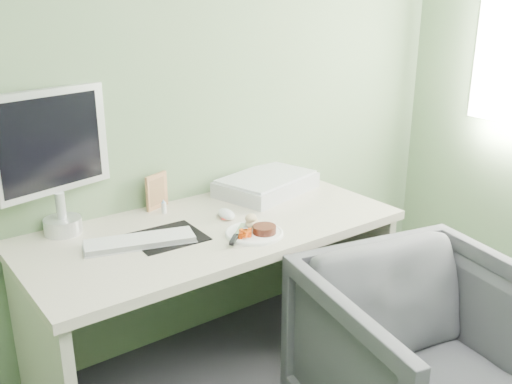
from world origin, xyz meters
TOP-DOWN VIEW (x-y plane):
  - wall_back at (0.00, 2.00)m, footprint 3.50×0.00m
  - desk at (0.00, 1.62)m, footprint 1.60×0.75m
  - plate at (0.08, 1.44)m, footprint 0.24×0.24m
  - steak at (0.11, 1.40)m, footprint 0.12×0.12m
  - potato_pile at (0.11, 1.49)m, footprint 0.11×0.10m
  - carrot_heap at (0.03, 1.42)m, footprint 0.07×0.07m
  - steak_knife at (-0.02, 1.42)m, footprint 0.17×0.16m
  - mousepad at (-0.21, 1.62)m, footprint 0.29×0.26m
  - keyboard at (-0.33, 1.63)m, footprint 0.44×0.24m
  - computer_mouse at (0.09, 1.66)m, footprint 0.08×0.12m
  - photo_frame at (-0.09, 1.95)m, footprint 0.13×0.06m
  - eyedrop_bottle at (-0.10, 1.88)m, footprint 0.02×0.02m
  - scanner at (0.45, 1.84)m, footprint 0.54×0.43m
  - monitor at (-0.54, 1.94)m, footprint 0.49×0.18m
  - desk_chair at (0.38, 0.77)m, footprint 0.94×0.96m

SIDE VIEW (x-z plane):
  - desk_chair at x=0.38m, z-range 0.00..0.74m
  - desk at x=0.00m, z-range 0.18..0.91m
  - mousepad at x=-0.21m, z-range 0.73..0.73m
  - plate at x=0.08m, z-range 0.73..0.74m
  - keyboard at x=-0.33m, z-range 0.74..0.76m
  - computer_mouse at x=0.09m, z-range 0.73..0.77m
  - steak_knife at x=-0.02m, z-range 0.75..0.76m
  - steak at x=0.11m, z-range 0.74..0.77m
  - eyedrop_bottle at x=-0.10m, z-range 0.73..0.79m
  - carrot_heap at x=0.03m, z-range 0.74..0.78m
  - scanner at x=0.45m, z-range 0.73..0.80m
  - potato_pile at x=0.11m, z-range 0.74..0.80m
  - photo_frame at x=-0.09m, z-range 0.73..0.89m
  - monitor at x=-0.54m, z-range 0.77..1.36m
  - wall_back at x=0.00m, z-range -0.40..3.10m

